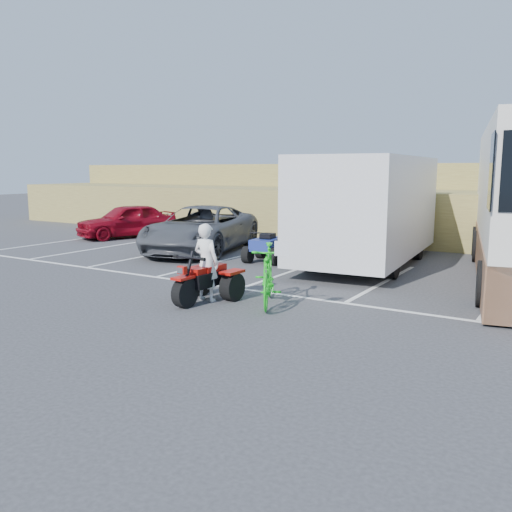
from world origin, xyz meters
The scene contains 11 objects.
ground centered at (0.00, 0.00, 0.00)m, with size 100.00×100.00×0.00m, color #333336.
parking_stripes centered at (0.87, 4.07, 0.00)m, with size 28.00×5.16×0.01m.
grass_embankment centered at (0.00, 15.48, 1.42)m, with size 40.00×8.50×3.10m.
red_trike_atv centered at (0.03, 0.89, 0.00)m, with size 1.24×1.65×1.07m, color #A80F09, non-canonical shape.
rider centered at (0.03, 1.04, 0.85)m, with size 0.62×0.41×1.70m, color white.
green_dirt_bike centered at (1.35, 1.44, 0.64)m, with size 0.61×2.14×1.29m, color #14BF19.
grey_pickup centered at (-4.46, 6.69, 0.79)m, with size 2.63×5.70×1.58m, color #47494F.
red_car centered at (-9.58, 8.24, 0.71)m, with size 1.67×4.14×1.41m, color maroon.
cargo_trailer centered at (1.42, 7.18, 1.73)m, with size 3.31×7.08×3.21m.
quad_atv_blue centered at (-1.42, 6.10, 0.00)m, with size 1.13×1.51×0.98m, color navy, non-canonical shape.
quad_atv_green centered at (-0.39, 6.00, 0.00)m, with size 1.01×1.35×0.88m, color #124E1E, non-canonical shape.
Camera 1 is at (7.04, -8.22, 2.85)m, focal length 38.00 mm.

